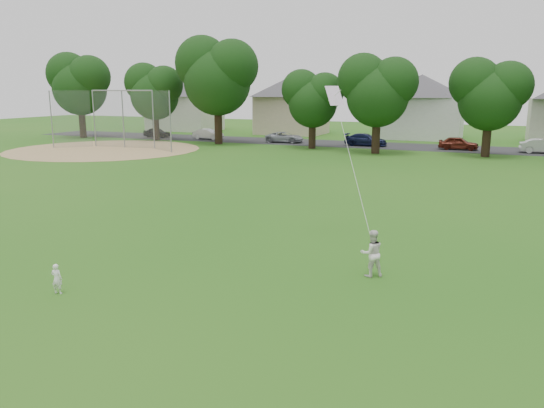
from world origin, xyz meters
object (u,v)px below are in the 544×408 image
at_px(toddler, 57,279).
at_px(baseball_backstop, 120,120).
at_px(kite, 351,162).
at_px(older_boy, 372,253).

bearing_deg(toddler, baseball_backstop, -64.86).
bearing_deg(baseball_backstop, kite, -39.82).
bearing_deg(older_boy, kite, -90.23).
bearing_deg(kite, older_boy, -57.74).
bearing_deg(older_boy, baseball_backstop, -73.31).
bearing_deg(baseball_backstop, toddler, -54.03).
height_order(toddler, kite, kite).
height_order(toddler, baseball_backstop, baseball_backstop).
xyz_separation_m(toddler, kite, (6.62, 6.84, 2.80)).
bearing_deg(kite, toddler, -134.07).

